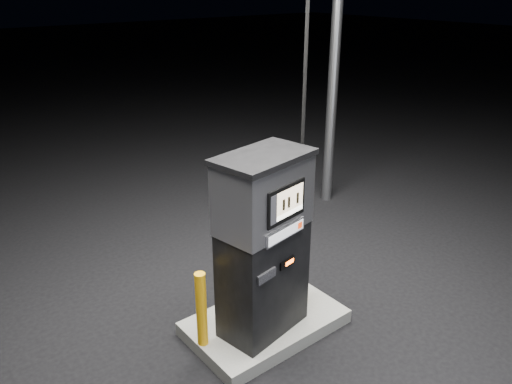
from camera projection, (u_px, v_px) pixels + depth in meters
ground at (265, 328)px, 5.34m from camera, size 80.00×80.00×0.00m
pump_island at (265, 322)px, 5.31m from camera, size 1.60×1.00×0.15m
fuel_dispenser at (264, 244)px, 4.77m from camera, size 1.07×0.70×3.87m
bollard_left at (201, 309)px, 4.74m from camera, size 0.14×0.14×0.80m
bollard_right at (300, 258)px, 5.45m from camera, size 0.16×0.16×0.97m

